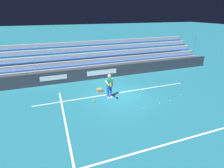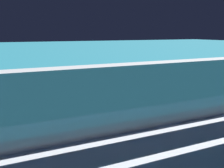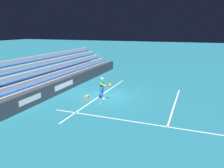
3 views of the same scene
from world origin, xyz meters
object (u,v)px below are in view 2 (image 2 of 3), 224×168
object	(u,v)px
tennis_ball_on_baseline	(19,104)
tennis_ball_near_player	(62,108)
tennis_ball_midcourt	(123,118)
tennis_ball_far_right	(39,102)
water_bottle	(134,98)
tennis_player	(114,86)
ball_box_cardboard	(136,108)
tennis_ball_far_left	(66,98)

from	to	relation	value
tennis_ball_on_baseline	tennis_ball_near_player	world-z (taller)	same
tennis_ball_midcourt	tennis_ball_far_right	size ratio (longest dim) A/B	1.00
tennis_ball_far_right	tennis_ball_near_player	xyz separation A→B (m)	(0.69, -1.49, 0.00)
tennis_ball_on_baseline	water_bottle	bearing A→B (deg)	-17.37
tennis_player	ball_box_cardboard	distance (m)	1.46
ball_box_cardboard	water_bottle	distance (m)	1.80
tennis_player	water_bottle	world-z (taller)	tennis_player
tennis_ball_near_player	tennis_ball_far_left	xyz separation A→B (m)	(0.63, 1.70, 0.00)
tennis_player	tennis_ball_near_player	world-z (taller)	tennis_player
tennis_ball_midcourt	water_bottle	xyz separation A→B (m)	(1.77, 2.17, 0.08)
tennis_ball_on_baseline	tennis_ball_far_left	xyz separation A→B (m)	(2.21, 0.24, 0.00)
tennis_ball_on_baseline	water_bottle	distance (m)	5.32
tennis_ball_midcourt	tennis_ball_near_player	size ratio (longest dim) A/B	1.00
tennis_player	tennis_ball_on_baseline	xyz separation A→B (m)	(-3.79, 2.00, -0.86)
tennis_player	tennis_ball_far_right	world-z (taller)	tennis_player
tennis_ball_on_baseline	water_bottle	world-z (taller)	water_bottle
water_bottle	tennis_ball_near_player	bearing A→B (deg)	177.83
tennis_ball_far_right	tennis_ball_near_player	distance (m)	1.64
tennis_player	water_bottle	size ratio (longest dim) A/B	7.80
ball_box_cardboard	tennis_ball_on_baseline	size ratio (longest dim) A/B	6.06
tennis_ball_far_right	ball_box_cardboard	bearing A→B (deg)	-43.83
tennis_ball_near_player	tennis_ball_far_left	world-z (taller)	same
tennis_ball_far_right	tennis_ball_far_left	world-z (taller)	same
tennis_ball_on_baseline	tennis_ball_far_left	distance (m)	2.23
tennis_ball_on_baseline	tennis_ball_far_left	bearing A→B (deg)	6.28
tennis_player	water_bottle	distance (m)	1.56
tennis_player	ball_box_cardboard	bearing A→B (deg)	-69.67
ball_box_cardboard	tennis_ball_near_player	xyz separation A→B (m)	(-2.64, 1.71, -0.10)
ball_box_cardboard	tennis_ball_far_right	distance (m)	4.62
ball_box_cardboard	tennis_ball_near_player	world-z (taller)	ball_box_cardboard
tennis_ball_on_baseline	tennis_ball_near_player	distance (m)	2.15
tennis_ball_near_player	tennis_ball_far_left	distance (m)	1.81
tennis_ball_far_right	water_bottle	world-z (taller)	water_bottle
tennis_ball_far_right	tennis_ball_midcourt	bearing A→B (deg)	-57.50
tennis_ball_far_right	tennis_ball_far_left	distance (m)	1.34
ball_box_cardboard	tennis_ball_near_player	bearing A→B (deg)	147.03
tennis_ball_midcourt	tennis_ball_on_baseline	distance (m)	5.01
ball_box_cardboard	tennis_ball_far_left	bearing A→B (deg)	120.49
ball_box_cardboard	tennis_ball_on_baseline	world-z (taller)	ball_box_cardboard
tennis_ball_midcourt	tennis_player	bearing A→B (deg)	74.69
water_bottle	tennis_ball_far_left	bearing A→B (deg)	147.39
tennis_ball_near_player	tennis_ball_far_right	bearing A→B (deg)	114.99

